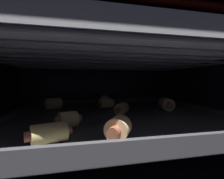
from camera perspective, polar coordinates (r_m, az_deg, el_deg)
ground_plane at (r=42.90cm, az=1.02°, el=-22.91°), size 59.55×51.64×1.20cm
oven_wall_back at (r=63.56cm, az=-4.23°, el=2.83°), size 59.55×1.20×36.38cm
oven_wall_right at (r=53.63cm, az=33.03°, el=2.50°), size 1.20×49.24×36.38cm
oven_ceiling at (r=43.24cm, az=1.06°, el=28.82°), size 59.55×51.64×1.20cm
heating_element at (r=41.90cm, az=1.06°, el=24.82°), size 45.72×19.62×1.56cm
oven_rack_lower at (r=39.76cm, az=1.03°, el=-10.38°), size 54.29×48.26×0.52cm
baking_tray_lower at (r=39.57cm, az=1.03°, el=-9.12°), size 45.44×43.95×2.48cm
pig_in_blanket_lower_0 at (r=21.93cm, az=-21.46°, el=-14.34°), size 5.58×3.80×2.52cm
pig_in_blanket_lower_1 at (r=48.21cm, az=-20.24°, el=-4.78°), size 5.58×4.42×3.15cm
pig_in_blanket_lower_2 at (r=27.87cm, az=-15.41°, el=-10.40°), size 4.62×3.62×2.74cm
pig_in_blanket_lower_3 at (r=46.21cm, az=18.82°, el=-4.98°), size 4.08×6.63×3.29cm
pig_in_blanket_lower_4 at (r=21.70cm, az=2.26°, el=-13.60°), size 4.12×5.38×3.06cm
pig_in_blanket_lower_5 at (r=53.74cm, az=-3.00°, el=-3.85°), size 3.60×5.81×3.23cm
pig_in_blanket_lower_6 at (r=38.50cm, az=3.51°, el=-6.78°), size 4.17×4.79×2.69cm
pig_in_blanket_lower_7 at (r=46.97cm, az=-2.16°, el=-5.03°), size 5.50×3.60×2.80cm
oven_rack_upper at (r=39.07cm, az=1.04°, el=9.75°), size 54.32×48.26×0.56cm
baking_tray_upper at (r=39.20cm, az=1.05°, el=11.10°), size 45.44×43.95×2.70cm
pig_in_blanket_upper_0 at (r=54.55cm, az=-12.75°, el=10.43°), size 6.12×4.71×2.69cm
pig_in_blanket_upper_1 at (r=44.80cm, az=24.29°, el=12.34°), size 5.51×5.89×3.17cm
pig_in_blanket_upper_2 at (r=30.33cm, az=-3.02°, el=17.58°), size 4.58×6.01×3.30cm
pig_in_blanket_upper_3 at (r=38.47cm, az=2.27°, el=14.31°), size 5.41×5.40×3.26cm
pig_in_blanket_upper_4 at (r=37.10cm, az=-17.41°, el=14.57°), size 6.30×4.17×3.18cm
pig_in_blanket_upper_5 at (r=31.15cm, az=-28.96°, el=16.89°), size 4.38×4.91×3.32cm
pig_in_blanket_upper_6 at (r=39.58cm, az=21.63°, el=13.56°), size 4.21×5.56×2.93cm
pig_in_blanket_upper_7 at (r=39.54cm, az=-28.19°, el=13.72°), size 5.23×3.56×3.30cm
pig_in_blanket_upper_8 at (r=60.31cm, az=12.30°, el=9.67°), size 5.28×4.26×2.69cm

